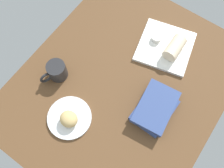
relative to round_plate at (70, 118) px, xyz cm
name	(u,v)px	position (x,y,z in cm)	size (l,w,h in cm)	color
dining_table	(122,85)	(27.44, -9.89, -2.70)	(110.00, 90.00, 4.00)	brown
round_plate	(70,118)	(0.00, 0.00, 0.00)	(19.66, 19.66, 1.40)	white
scone_pastry	(69,119)	(-1.00, -1.08, 3.50)	(7.92, 7.18, 5.60)	tan
square_plate	(165,47)	(55.45, -16.33, 0.10)	(25.50, 25.50, 1.60)	white
sauce_cup	(156,38)	(55.98, -10.62, 2.27)	(4.78, 4.78, 2.56)	silver
breakfast_wrap	(175,48)	(55.02, -20.90, 4.30)	(6.81, 6.81, 11.87)	beige
book_stack	(155,109)	(24.64, -28.94, 2.33)	(23.20, 16.95, 5.93)	#33477F
coffee_mug	(56,71)	(13.36, 17.63, 3.77)	(13.14, 8.74, 8.74)	#262628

